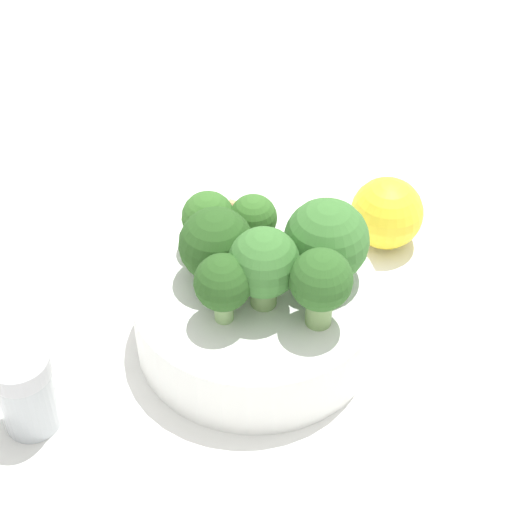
% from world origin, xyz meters
% --- Properties ---
extents(ground_plane, '(3.00, 3.00, 0.00)m').
position_xyz_m(ground_plane, '(0.00, 0.00, 0.00)').
color(ground_plane, white).
extents(bowl, '(0.17, 0.17, 0.05)m').
position_xyz_m(bowl, '(0.00, 0.00, 0.03)').
color(bowl, white).
rests_on(bowl, ground_plane).
extents(broccoli_floret_0, '(0.06, 0.06, 0.06)m').
position_xyz_m(broccoli_floret_0, '(0.03, 0.04, 0.08)').
color(broccoli_floret_0, '#8EB770').
rests_on(broccoli_floret_0, bowl).
extents(broccoli_floret_1, '(0.05, 0.05, 0.06)m').
position_xyz_m(broccoli_floret_1, '(0.01, -0.01, 0.09)').
color(broccoli_floret_1, '#7A9E5B').
rests_on(broccoli_floret_1, bowl).
extents(broccoli_floret_2, '(0.05, 0.05, 0.06)m').
position_xyz_m(broccoli_floret_2, '(-0.03, -0.01, 0.08)').
color(broccoli_floret_2, '#8EB770').
rests_on(broccoli_floret_2, bowl).
extents(broccoli_floret_3, '(0.03, 0.03, 0.04)m').
position_xyz_m(broccoli_floret_3, '(-0.03, 0.03, 0.07)').
color(broccoli_floret_3, '#84AD66').
rests_on(broccoli_floret_3, bowl).
extents(broccoli_floret_4, '(0.04, 0.04, 0.05)m').
position_xyz_m(broccoli_floret_4, '(-0.00, -0.03, 0.08)').
color(broccoli_floret_4, '#8EB770').
rests_on(broccoli_floret_4, bowl).
extents(broccoli_floret_5, '(0.04, 0.04, 0.05)m').
position_xyz_m(broccoli_floret_5, '(-0.05, 0.01, 0.08)').
color(broccoli_floret_5, '#8EB770').
rests_on(broccoli_floret_5, bowl).
extents(broccoli_floret_6, '(0.04, 0.04, 0.06)m').
position_xyz_m(broccoli_floret_6, '(0.05, 0.00, 0.09)').
color(broccoli_floret_6, '#7A9E5B').
rests_on(broccoli_floret_6, bowl).
extents(pepper_shaker, '(0.04, 0.04, 0.06)m').
position_xyz_m(pepper_shaker, '(-0.07, -0.15, 0.03)').
color(pepper_shaker, '#B2B7BC').
rests_on(pepper_shaker, ground_plane).
extents(lemon_wedge, '(0.06, 0.06, 0.06)m').
position_xyz_m(lemon_wedge, '(0.02, 0.15, 0.03)').
color(lemon_wedge, yellow).
rests_on(lemon_wedge, ground_plane).
extents(almond_crumb_0, '(0.01, 0.01, 0.01)m').
position_xyz_m(almond_crumb_0, '(-0.02, 0.12, 0.00)').
color(almond_crumb_0, tan).
rests_on(almond_crumb_0, ground_plane).
extents(almond_crumb_1, '(0.01, 0.01, 0.01)m').
position_xyz_m(almond_crumb_1, '(-0.11, 0.11, 0.00)').
color(almond_crumb_1, tan).
rests_on(almond_crumb_1, ground_plane).
extents(almond_crumb_2, '(0.01, 0.01, 0.01)m').
position_xyz_m(almond_crumb_2, '(-0.02, 0.10, 0.00)').
color(almond_crumb_2, '#AD7F4C').
rests_on(almond_crumb_2, ground_plane).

